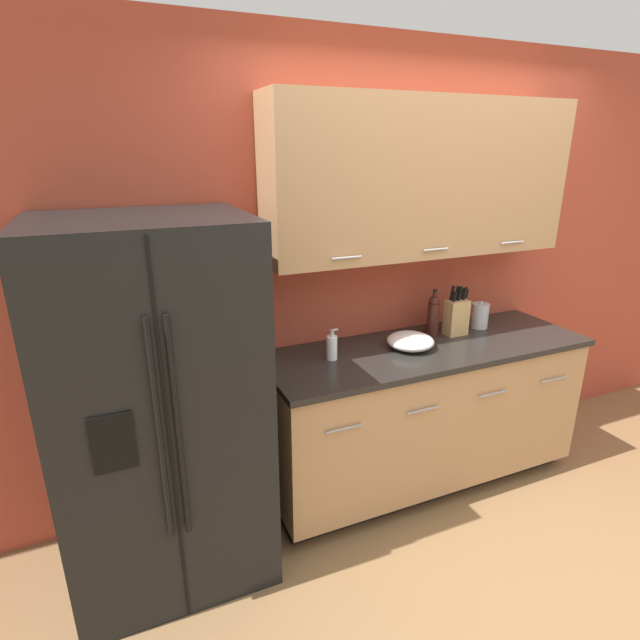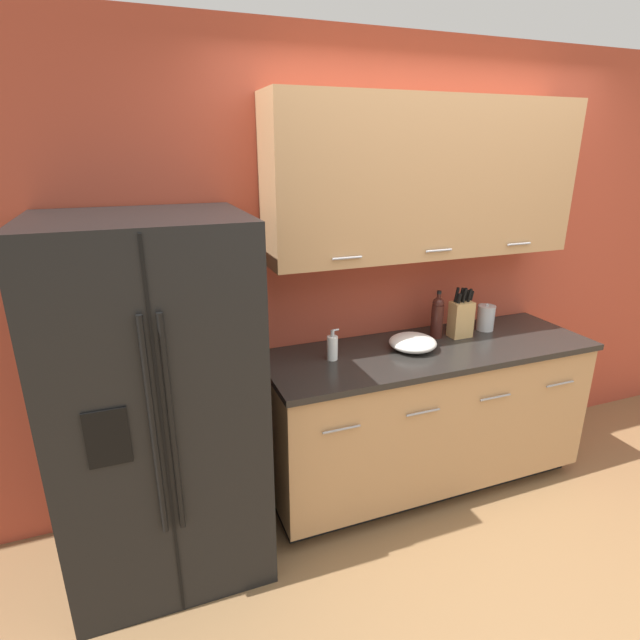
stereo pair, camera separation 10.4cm
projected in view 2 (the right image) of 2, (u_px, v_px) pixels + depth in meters
ground_plane at (557, 606)px, 2.31m from camera, size 14.00×14.00×0.00m
wall_back at (420, 246)px, 3.00m from camera, size 10.00×0.39×2.60m
counter_unit at (425, 415)px, 3.04m from camera, size 1.96×0.64×0.92m
refrigerator at (158, 404)px, 2.33m from camera, size 0.90×0.78×1.75m
knife_block at (461, 318)px, 3.02m from camera, size 0.15×0.09×0.31m
wine_bottle at (437, 317)px, 3.00m from camera, size 0.07×0.07×0.29m
soap_dispenser at (332, 347)px, 2.70m from camera, size 0.07×0.06×0.17m
steel_canister at (486, 318)px, 3.14m from camera, size 0.11×0.11×0.17m
mixing_bowl at (413, 343)px, 2.84m from camera, size 0.27×0.27×0.09m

